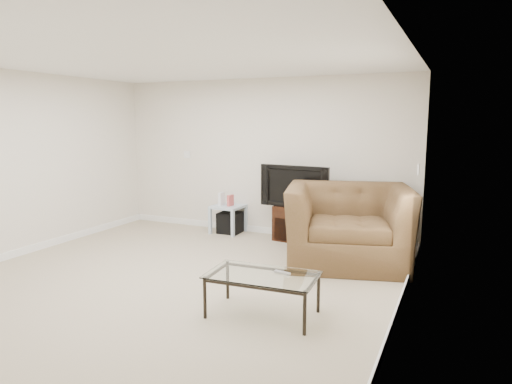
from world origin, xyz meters
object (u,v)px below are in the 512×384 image
at_px(side_table, 228,219).
at_px(television, 297,186).
at_px(subwoofer, 230,223).
at_px(coffee_table, 262,295).
at_px(tv_stand, 297,223).
at_px(recliner, 348,211).

bearing_deg(side_table, television, -1.28).
xyz_separation_m(television, subwoofer, (-1.17, 0.04, -0.70)).
bearing_deg(coffee_table, tv_stand, 102.51).
distance_m(tv_stand, side_table, 1.20).
height_order(tv_stand, coffee_table, tv_stand).
bearing_deg(coffee_table, subwoofer, 122.88).
distance_m(television, coffee_table, 2.86).
bearing_deg(coffee_table, recliner, 79.75).
bearing_deg(recliner, television, 127.10).
xyz_separation_m(side_table, recliner, (2.17, -0.78, 0.45)).
bearing_deg(tv_stand, television, -90.00).
xyz_separation_m(side_table, subwoofer, (0.03, 0.02, -0.07)).
bearing_deg(recliner, tv_stand, 126.02).
bearing_deg(side_table, subwoofer, 30.28).
relative_size(tv_stand, subwoofer, 1.84).
height_order(tv_stand, subwoofer, tv_stand).
xyz_separation_m(tv_stand, recliner, (0.96, -0.78, 0.41)).
xyz_separation_m(recliner, coffee_table, (-0.35, -1.96, -0.48)).
xyz_separation_m(subwoofer, recliner, (2.14, -0.80, 0.52)).
distance_m(recliner, coffee_table, 2.05).
bearing_deg(side_table, recliner, -19.79).
bearing_deg(coffee_table, side_table, 123.48).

